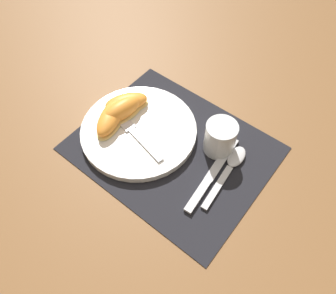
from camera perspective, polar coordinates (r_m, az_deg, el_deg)
name	(u,v)px	position (r m, az deg, el deg)	size (l,w,h in m)	color
ground_plane	(172,149)	(0.74, 0.78, -0.30)	(3.00, 3.00, 0.00)	brown
placemat	(172,148)	(0.74, 0.78, -0.21)	(0.42, 0.34, 0.00)	black
plate	(139,130)	(0.76, -5.10, 2.91)	(0.27, 0.27, 0.02)	white
juice_glass	(220,139)	(0.72, 9.01, 1.39)	(0.07, 0.07, 0.08)	silver
knife	(211,175)	(0.70, 7.58, -4.84)	(0.04, 0.21, 0.01)	silver
spoon	(231,164)	(0.72, 11.00, -3.00)	(0.04, 0.18, 0.01)	silver
fork	(133,131)	(0.74, -6.10, 2.72)	(0.18, 0.06, 0.00)	silver
citrus_wedge_0	(126,103)	(0.78, -7.25, 7.64)	(0.10, 0.12, 0.03)	#F4DB84
citrus_wedge_1	(122,111)	(0.76, -8.05, 6.30)	(0.07, 0.11, 0.04)	#F4DB84
citrus_wedge_2	(111,117)	(0.76, -9.88, 5.12)	(0.09, 0.13, 0.04)	#F4DB84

